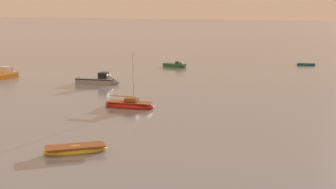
# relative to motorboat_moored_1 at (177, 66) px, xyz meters

# --- Properties ---
(motorboat_moored_1) EXTENTS (4.89, 2.70, 1.59)m
(motorboat_moored_1) POSITION_rel_motorboat_moored_1_xyz_m (0.00, 0.00, 0.00)
(motorboat_moored_1) COLOR #23602D
(motorboat_moored_1) RESTS_ON ground
(rowboat_moored_0) EXTENTS (4.14, 4.31, 0.70)m
(rowboat_moored_0) POSITION_rel_motorboat_moored_1_xyz_m (18.01, -49.03, -0.03)
(rowboat_moored_0) COLOR gold
(rowboat_moored_0) RESTS_ON ground
(motorboat_moored_2) EXTENTS (6.35, 3.45, 2.29)m
(motorboat_moored_2) POSITION_rel_motorboat_moored_1_xyz_m (0.15, -21.59, 0.13)
(motorboat_moored_2) COLOR gray
(motorboat_moored_2) RESTS_ON ground
(rowboat_moored_3) EXTENTS (3.55, 2.43, 0.53)m
(rowboat_moored_3) POSITION_rel_motorboat_moored_1_xyz_m (18.42, 14.05, -0.07)
(rowboat_moored_3) COLOR #197084
(rowboat_moored_3) RESTS_ON ground
(sailboat_moored_0) EXTENTS (5.57, 2.57, 6.01)m
(sailboat_moored_0) POSITION_rel_motorboat_moored_1_xyz_m (12.35, -33.61, 0.04)
(sailboat_moored_0) COLOR red
(sailboat_moored_0) RESTS_ON ground
(motorboat_moored_3) EXTENTS (2.45, 6.46, 2.41)m
(motorboat_moored_3) POSITION_rel_motorboat_moored_1_xyz_m (-15.71, -23.82, 0.15)
(motorboat_moored_3) COLOR orange
(motorboat_moored_3) RESTS_ON ground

